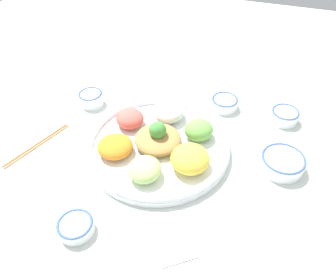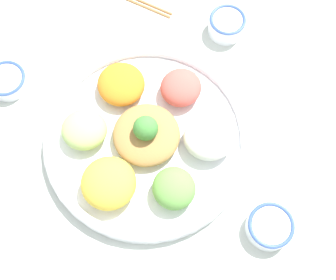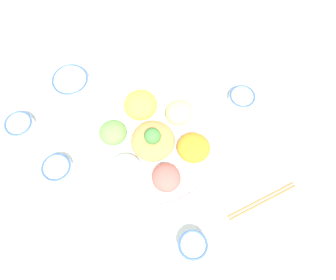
{
  "view_description": "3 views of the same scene",
  "coord_description": "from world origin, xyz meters",
  "px_view_note": "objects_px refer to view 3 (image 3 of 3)",
  "views": [
    {
      "loc": [
        -0.22,
        0.66,
        0.69
      ],
      "look_at": [
        -0.03,
        0.06,
        0.09
      ],
      "focal_mm": 35.0,
      "sensor_mm": 36.0,
      "label": 1
    },
    {
      "loc": [
        -0.31,
        -0.06,
        0.9
      ],
      "look_at": [
        0.01,
        -0.02,
        0.04
      ],
      "focal_mm": 50.0,
      "sensor_mm": 36.0,
      "label": 2
    },
    {
      "loc": [
        0.31,
        -0.22,
        0.95
      ],
      "look_at": [
        0.06,
        0.04,
        0.08
      ],
      "focal_mm": 35.0,
      "sensor_mm": 36.0,
      "label": 3
    }
  ],
  "objects_px": {
    "sauce_bowl_dark": "(20,125)",
    "rice_bowl_plain": "(242,98)",
    "sauce_bowl_red": "(57,168)",
    "serving_spoon_main": "(196,58)",
    "chopsticks_pair_near": "(262,201)",
    "rice_bowl_blue": "(71,82)",
    "salad_platter": "(153,142)",
    "sauce_bowl_far": "(193,246)"
  },
  "relations": [
    {
      "from": "sauce_bowl_red",
      "to": "sauce_bowl_far",
      "type": "bearing_deg",
      "value": 14.9
    },
    {
      "from": "sauce_bowl_red",
      "to": "rice_bowl_plain",
      "type": "xyz_separation_m",
      "value": [
        0.24,
        0.57,
        -0.0
      ]
    },
    {
      "from": "salad_platter",
      "to": "sauce_bowl_dark",
      "type": "relative_size",
      "value": 4.8
    },
    {
      "from": "salad_platter",
      "to": "sauce_bowl_far",
      "type": "xyz_separation_m",
      "value": [
        0.29,
        -0.14,
        -0.0
      ]
    },
    {
      "from": "chopsticks_pair_near",
      "to": "serving_spoon_main",
      "type": "bearing_deg",
      "value": -96.88
    },
    {
      "from": "sauce_bowl_dark",
      "to": "sauce_bowl_red",
      "type": "bearing_deg",
      "value": -2.32
    },
    {
      "from": "sauce_bowl_dark",
      "to": "sauce_bowl_far",
      "type": "distance_m",
      "value": 0.64
    },
    {
      "from": "rice_bowl_blue",
      "to": "salad_platter",
      "type": "bearing_deg",
      "value": 5.82
    },
    {
      "from": "sauce_bowl_red",
      "to": "serving_spoon_main",
      "type": "distance_m",
      "value": 0.59
    },
    {
      "from": "salad_platter",
      "to": "rice_bowl_blue",
      "type": "bearing_deg",
      "value": -174.18
    },
    {
      "from": "salad_platter",
      "to": "rice_bowl_plain",
      "type": "xyz_separation_m",
      "value": [
        0.1,
        0.31,
        -0.01
      ]
    },
    {
      "from": "rice_bowl_blue",
      "to": "sauce_bowl_dark",
      "type": "height_order",
      "value": "rice_bowl_blue"
    },
    {
      "from": "salad_platter",
      "to": "rice_bowl_blue",
      "type": "relative_size",
      "value": 3.49
    },
    {
      "from": "salad_platter",
      "to": "sauce_bowl_far",
      "type": "distance_m",
      "value": 0.32
    },
    {
      "from": "rice_bowl_blue",
      "to": "rice_bowl_plain",
      "type": "relative_size",
      "value": 1.41
    },
    {
      "from": "sauce_bowl_red",
      "to": "sauce_bowl_dark",
      "type": "distance_m",
      "value": 0.2
    },
    {
      "from": "rice_bowl_blue",
      "to": "serving_spoon_main",
      "type": "height_order",
      "value": "rice_bowl_blue"
    },
    {
      "from": "sauce_bowl_red",
      "to": "chopsticks_pair_near",
      "type": "distance_m",
      "value": 0.61
    },
    {
      "from": "sauce_bowl_red",
      "to": "chopsticks_pair_near",
      "type": "height_order",
      "value": "sauce_bowl_red"
    },
    {
      "from": "sauce_bowl_far",
      "to": "serving_spoon_main",
      "type": "height_order",
      "value": "sauce_bowl_far"
    },
    {
      "from": "sauce_bowl_far",
      "to": "chopsticks_pair_near",
      "type": "relative_size",
      "value": 0.37
    },
    {
      "from": "sauce_bowl_dark",
      "to": "serving_spoon_main",
      "type": "bearing_deg",
      "value": 69.4
    },
    {
      "from": "salad_platter",
      "to": "sauce_bowl_dark",
      "type": "height_order",
      "value": "salad_platter"
    },
    {
      "from": "rice_bowl_blue",
      "to": "sauce_bowl_dark",
      "type": "xyz_separation_m",
      "value": [
        0.01,
        -0.21,
        -0.0
      ]
    },
    {
      "from": "chopsticks_pair_near",
      "to": "sauce_bowl_red",
      "type": "bearing_deg",
      "value": -35.11
    },
    {
      "from": "chopsticks_pair_near",
      "to": "rice_bowl_blue",
      "type": "bearing_deg",
      "value": -59.72
    },
    {
      "from": "sauce_bowl_dark",
      "to": "rice_bowl_plain",
      "type": "height_order",
      "value": "sauce_bowl_dark"
    },
    {
      "from": "rice_bowl_plain",
      "to": "chopsticks_pair_near",
      "type": "bearing_deg",
      "value": -40.44
    },
    {
      "from": "rice_bowl_plain",
      "to": "serving_spoon_main",
      "type": "relative_size",
      "value": 0.72
    },
    {
      "from": "serving_spoon_main",
      "to": "sauce_bowl_far",
      "type": "bearing_deg",
      "value": 96.1
    },
    {
      "from": "sauce_bowl_red",
      "to": "serving_spoon_main",
      "type": "height_order",
      "value": "sauce_bowl_red"
    },
    {
      "from": "salad_platter",
      "to": "chopsticks_pair_near",
      "type": "relative_size",
      "value": 1.89
    },
    {
      "from": "salad_platter",
      "to": "rice_bowl_plain",
      "type": "height_order",
      "value": "salad_platter"
    },
    {
      "from": "rice_bowl_blue",
      "to": "rice_bowl_plain",
      "type": "xyz_separation_m",
      "value": [
        0.44,
        0.35,
        -0.01
      ]
    },
    {
      "from": "rice_bowl_plain",
      "to": "salad_platter",
      "type": "bearing_deg",
      "value": -107.25
    },
    {
      "from": "serving_spoon_main",
      "to": "chopsticks_pair_near",
      "type": "bearing_deg",
      "value": 118.29
    },
    {
      "from": "salad_platter",
      "to": "sauce_bowl_far",
      "type": "height_order",
      "value": "salad_platter"
    },
    {
      "from": "sauce_bowl_far",
      "to": "serving_spoon_main",
      "type": "distance_m",
      "value": 0.63
    },
    {
      "from": "sauce_bowl_dark",
      "to": "sauce_bowl_far",
      "type": "height_order",
      "value": "sauce_bowl_far"
    },
    {
      "from": "sauce_bowl_red",
      "to": "rice_bowl_plain",
      "type": "distance_m",
      "value": 0.62
    },
    {
      "from": "rice_bowl_blue",
      "to": "sauce_bowl_far",
      "type": "bearing_deg",
      "value": -9.29
    },
    {
      "from": "salad_platter",
      "to": "sauce_bowl_red",
      "type": "height_order",
      "value": "salad_platter"
    }
  ]
}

